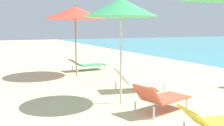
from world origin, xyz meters
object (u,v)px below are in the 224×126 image
lounger_farthest_shoreside (87,64)px  umbrella_farthest (75,13)px  lounger_nearest_shoreside (217,121)px  umbrella_second (121,8)px  lounger_second_inland (161,97)px  lounger_second_shoreside (138,80)px

lounger_farthest_shoreside → umbrella_farthest: bearing=-134.0°
lounger_nearest_shoreside → umbrella_second: 3.36m
umbrella_farthest → umbrella_second: bearing=-91.8°
umbrella_second → lounger_farthest_shoreside: 5.69m
umbrella_second → lounger_farthest_shoreside: umbrella_second is taller
umbrella_second → lounger_second_inland: 2.32m
umbrella_farthest → lounger_farthest_shoreside: size_ratio=1.67×
lounger_second_shoreside → umbrella_farthest: size_ratio=0.59×
lounger_second_inland → lounger_second_shoreside: bearing=59.9°
umbrella_second → umbrella_farthest: (0.13, 4.15, 0.09)m
umbrella_second → lounger_second_inland: umbrella_second is taller
lounger_second_shoreside → lounger_farthest_shoreside: 4.25m
lounger_second_shoreside → umbrella_farthest: bearing=118.1°
lounger_nearest_shoreside → umbrella_farthest: bearing=101.9°
lounger_farthest_shoreside → lounger_second_shoreside: bearing=-93.9°
umbrella_second → umbrella_farthest: 4.16m
lounger_nearest_shoreside → lounger_farthest_shoreside: 7.80m
lounger_nearest_shoreside → lounger_second_shoreside: bearing=89.8°
lounger_second_inland → umbrella_farthest: bearing=80.2°
lounger_nearest_shoreside → umbrella_farthest: 7.10m
lounger_farthest_shoreside → lounger_second_inland: bearing=-99.5°
lounger_nearest_shoreside → lounger_second_inland: lounger_second_inland is taller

